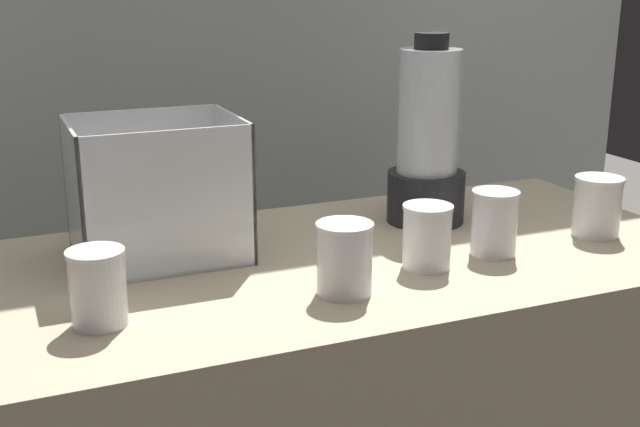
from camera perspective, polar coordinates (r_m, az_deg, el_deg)
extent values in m
cube|color=silver|center=(2.07, -8.54, 12.89)|extent=(2.60, 0.04, 2.50)
cube|color=white|center=(1.45, -11.05, -2.79)|extent=(0.28, 0.23, 0.01)
cube|color=white|center=(1.31, -10.31, 0.56)|extent=(0.28, 0.01, 0.24)
cube|color=white|center=(1.52, -12.17, 2.67)|extent=(0.28, 0.01, 0.24)
cube|color=white|center=(1.40, -16.81, 1.09)|extent=(0.01, 0.23, 0.24)
cube|color=white|center=(1.45, -6.00, 2.26)|extent=(0.01, 0.23, 0.24)
cone|color=orange|center=(1.45, -11.01, -1.98)|extent=(0.17, 0.13, 0.03)
cone|color=orange|center=(1.44, -11.32, -2.18)|extent=(0.18, 0.12, 0.03)
cone|color=orange|center=(1.45, -11.20, -2.09)|extent=(0.12, 0.18, 0.03)
cone|color=orange|center=(1.44, -11.81, -2.22)|extent=(0.17, 0.13, 0.03)
cone|color=orange|center=(1.44, -10.72, -0.98)|extent=(0.09, 0.19, 0.03)
cone|color=orange|center=(1.45, -10.24, -0.81)|extent=(0.13, 0.17, 0.03)
cone|color=orange|center=(1.44, -10.54, -1.21)|extent=(0.16, 0.14, 0.03)
cone|color=orange|center=(1.43, -10.15, -0.77)|extent=(0.17, 0.10, 0.03)
cone|color=orange|center=(1.44, -11.26, 0.33)|extent=(0.14, 0.13, 0.03)
cone|color=orange|center=(1.43, -10.39, 0.16)|extent=(0.14, 0.15, 0.03)
cone|color=orange|center=(1.41, -12.55, -0.39)|extent=(0.05, 0.15, 0.03)
cylinder|color=black|center=(1.62, 7.38, 1.18)|extent=(0.15, 0.15, 0.10)
cylinder|color=silver|center=(1.59, 7.61, 7.06)|extent=(0.12, 0.12, 0.24)
cylinder|color=orange|center=(1.61, 7.47, 3.59)|extent=(0.11, 0.11, 0.04)
cylinder|color=black|center=(1.57, 7.80, 11.87)|extent=(0.07, 0.07, 0.03)
cylinder|color=white|center=(1.18, -15.24, -5.17)|extent=(0.08, 0.08, 0.10)
cylinder|color=red|center=(1.18, -15.21, -5.60)|extent=(0.07, 0.07, 0.09)
cylinder|color=white|center=(1.16, -15.45, -2.63)|extent=(0.08, 0.08, 0.01)
cylinder|color=white|center=(1.25, 1.72, -3.31)|extent=(0.09, 0.09, 0.11)
cylinder|color=red|center=(1.25, 1.71, -3.97)|extent=(0.08, 0.08, 0.08)
cylinder|color=white|center=(1.23, 1.74, -0.82)|extent=(0.09, 0.09, 0.01)
cylinder|color=white|center=(1.37, 7.47, -1.73)|extent=(0.08, 0.08, 0.10)
cylinder|color=red|center=(1.37, 7.44, -2.62)|extent=(0.07, 0.07, 0.06)
cylinder|color=white|center=(1.35, 7.56, 0.45)|extent=(0.08, 0.08, 0.01)
cylinder|color=white|center=(1.45, 12.06, -0.77)|extent=(0.08, 0.08, 0.11)
cylinder|color=yellow|center=(1.45, 12.04, -1.09)|extent=(0.07, 0.07, 0.09)
cylinder|color=white|center=(1.43, 12.19, 1.43)|extent=(0.08, 0.08, 0.01)
cylinder|color=white|center=(1.61, 18.78, 0.37)|extent=(0.09, 0.09, 0.11)
cylinder|color=orange|center=(1.61, 18.74, -0.07)|extent=(0.08, 0.08, 0.08)
cylinder|color=white|center=(1.59, 18.97, 2.31)|extent=(0.09, 0.09, 0.01)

